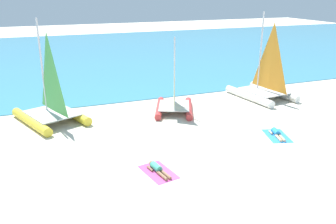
{
  "coord_description": "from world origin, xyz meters",
  "views": [
    {
      "loc": [
        -6.48,
        -11.86,
        7.54
      ],
      "look_at": [
        0.0,
        5.06,
        1.2
      ],
      "focal_mm": 37.84,
      "sensor_mm": 36.0,
      "label": 1
    }
  ],
  "objects_px": {
    "sailboat_red": "(174,101)",
    "sunbather_left": "(158,169)",
    "sunbather_right": "(277,133)",
    "sailboat_yellow": "(51,107)",
    "towel_left": "(158,172)",
    "towel_right": "(277,136)",
    "sailboat_white": "(263,86)"
  },
  "relations": [
    {
      "from": "sailboat_red",
      "to": "towel_left",
      "type": "bearing_deg",
      "value": -93.93
    },
    {
      "from": "sunbather_left",
      "to": "towel_right",
      "type": "bearing_deg",
      "value": 0.17
    },
    {
      "from": "sunbather_left",
      "to": "sunbather_right",
      "type": "bearing_deg",
      "value": 0.62
    },
    {
      "from": "sailboat_yellow",
      "to": "sunbather_right",
      "type": "height_order",
      "value": "sailboat_yellow"
    },
    {
      "from": "sailboat_white",
      "to": "sunbather_right",
      "type": "height_order",
      "value": "sailboat_white"
    },
    {
      "from": "sunbather_left",
      "to": "sunbather_right",
      "type": "distance_m",
      "value": 7.5
    },
    {
      "from": "towel_left",
      "to": "sailboat_white",
      "type": "bearing_deg",
      "value": 35.59
    },
    {
      "from": "sailboat_yellow",
      "to": "towel_left",
      "type": "bearing_deg",
      "value": -85.85
    },
    {
      "from": "sailboat_white",
      "to": "sunbather_left",
      "type": "height_order",
      "value": "sailboat_white"
    },
    {
      "from": "towel_left",
      "to": "sailboat_yellow",
      "type": "bearing_deg",
      "value": 115.49
    },
    {
      "from": "sailboat_red",
      "to": "sailboat_white",
      "type": "relative_size",
      "value": 0.78
    },
    {
      "from": "towel_left",
      "to": "sunbather_right",
      "type": "height_order",
      "value": "sunbather_right"
    },
    {
      "from": "towel_left",
      "to": "sunbather_left",
      "type": "distance_m",
      "value": 0.14
    },
    {
      "from": "sunbather_left",
      "to": "sunbather_right",
      "type": "height_order",
      "value": "same"
    },
    {
      "from": "sailboat_red",
      "to": "towel_right",
      "type": "bearing_deg",
      "value": -33.84
    },
    {
      "from": "sailboat_red",
      "to": "sunbather_left",
      "type": "xyz_separation_m",
      "value": [
        -3.61,
        -7.07,
        -0.57
      ]
    },
    {
      "from": "sailboat_white",
      "to": "sailboat_yellow",
      "type": "bearing_deg",
      "value": 170.06
    },
    {
      "from": "sailboat_yellow",
      "to": "towel_right",
      "type": "relative_size",
      "value": 3.16
    },
    {
      "from": "sunbather_left",
      "to": "sunbather_right",
      "type": "xyz_separation_m",
      "value": [
        7.35,
        1.47,
        0.0
      ]
    },
    {
      "from": "sailboat_white",
      "to": "towel_left",
      "type": "bearing_deg",
      "value": -152.72
    },
    {
      "from": "towel_left",
      "to": "towel_right",
      "type": "height_order",
      "value": "same"
    },
    {
      "from": "sailboat_yellow",
      "to": "sailboat_red",
      "type": "bearing_deg",
      "value": -28.92
    },
    {
      "from": "sailboat_red",
      "to": "sunbather_left",
      "type": "height_order",
      "value": "sailboat_red"
    },
    {
      "from": "sunbather_left",
      "to": "towel_right",
      "type": "height_order",
      "value": "sunbather_left"
    },
    {
      "from": "sailboat_red",
      "to": "towel_left",
      "type": "xyz_separation_m",
      "value": [
        -3.6,
        -7.14,
        -0.7
      ]
    },
    {
      "from": "sailboat_white",
      "to": "sunbather_left",
      "type": "bearing_deg",
      "value": -152.99
    },
    {
      "from": "towel_right",
      "to": "sunbather_right",
      "type": "xyz_separation_m",
      "value": [
        0.02,
        0.06,
        0.13
      ]
    },
    {
      "from": "sailboat_white",
      "to": "sunbather_right",
      "type": "xyz_separation_m",
      "value": [
        -3.44,
        -6.18,
        -0.77
      ]
    },
    {
      "from": "towel_left",
      "to": "sunbather_left",
      "type": "height_order",
      "value": "sunbather_left"
    },
    {
      "from": "sunbather_left",
      "to": "sailboat_white",
      "type": "bearing_deg",
      "value": 24.64
    },
    {
      "from": "sailboat_red",
      "to": "sailboat_white",
      "type": "xyz_separation_m",
      "value": [
        7.18,
        0.58,
        0.19
      ]
    },
    {
      "from": "sailboat_red",
      "to": "sunbather_left",
      "type": "distance_m",
      "value": 7.96
    }
  ]
}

